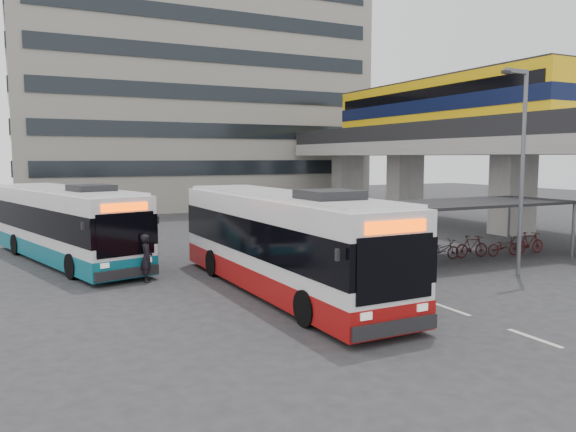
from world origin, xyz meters
name	(u,v)px	position (x,y,z in m)	size (l,w,h in m)	color
ground	(326,296)	(0.00, 0.00, 0.00)	(120.00, 120.00, 0.00)	#28282B
viaduct	(450,130)	(17.00, 13.33, 6.23)	(8.00, 32.00, 9.68)	gray
bike_shelter	(461,227)	(8.47, 3.00, 1.44)	(10.00, 4.00, 2.54)	#595B60
office_block	(189,69)	(6.00, 36.00, 12.50)	(30.00, 15.00, 25.00)	gray
road_markings	(450,309)	(2.50, -3.00, 0.01)	(0.15, 7.60, 0.01)	beige
bus_main	(282,243)	(-1.03, 1.15, 1.64)	(2.91, 12.04, 3.54)	white
bus_teal	(66,225)	(-7.00, 10.06, 1.58)	(5.45, 11.75, 3.40)	white
pedestrian	(147,258)	(-4.77, 4.57, 0.87)	(0.64, 0.42, 1.74)	black
lamp_post	(521,160)	(7.94, -0.53, 4.35)	(1.34, 0.25, 7.63)	#595B60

